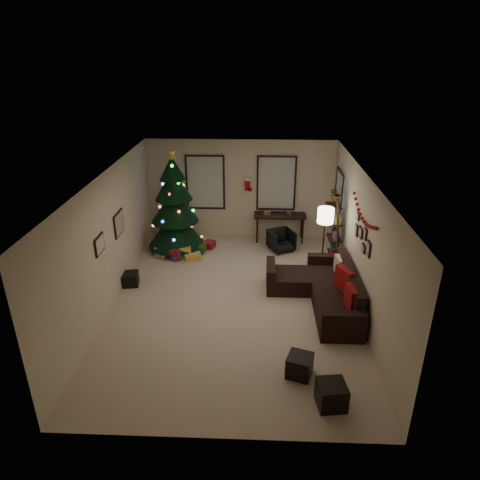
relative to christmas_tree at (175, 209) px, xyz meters
name	(u,v)px	position (x,y,z in m)	size (l,w,h in m)	color
floor	(234,302)	(1.64, -2.52, -1.12)	(7.00, 7.00, 0.00)	beige
ceiling	(233,176)	(1.64, -2.52, 1.58)	(7.00, 7.00, 0.00)	white
wall_back	(241,190)	(1.64, 0.98, 0.23)	(5.00, 5.00, 0.00)	beige
wall_front	(218,359)	(1.64, -6.02, 0.23)	(5.00, 5.00, 0.00)	beige
wall_left	(109,241)	(-0.86, -2.52, 0.23)	(7.00, 7.00, 0.00)	beige
wall_right	(362,245)	(4.14, -2.52, 0.23)	(7.00, 7.00, 0.00)	beige
window_back_left	(205,182)	(0.69, 0.95, 0.43)	(1.05, 0.06, 1.50)	#728CB2
window_back_right	(276,183)	(2.59, 0.95, 0.43)	(1.05, 0.06, 1.50)	#728CB2
window_right_wall	(339,197)	(4.11, 0.03, 0.38)	(0.06, 0.90, 1.30)	#728CB2
christmas_tree	(175,209)	(0.00, 0.00, 0.00)	(1.45, 1.45, 2.71)	black
presents	(183,250)	(0.20, -0.28, -1.00)	(1.50, 1.01, 0.30)	#14591E
sofa	(324,290)	(3.50, -2.43, -0.85)	(1.75, 2.56, 0.84)	black
pillow_red_a	(351,298)	(3.85, -3.32, -0.48)	(0.12, 0.43, 0.43)	maroon
pillow_red_b	(344,280)	(3.85, -2.64, -0.48)	(0.13, 0.49, 0.49)	maroon
pillow_cream	(339,266)	(3.85, -2.01, -0.49)	(0.11, 0.38, 0.38)	beige
ottoman_near	(300,366)	(2.82, -4.70, -0.94)	(0.39, 0.39, 0.37)	black
ottoman_far	(331,395)	(3.23, -5.34, -0.93)	(0.41, 0.41, 0.39)	black
desk	(280,218)	(2.71, 0.70, -0.46)	(1.39, 0.50, 0.75)	black
desk_chair	(281,240)	(2.73, 0.05, -0.84)	(0.55, 0.51, 0.56)	black
bookshelf	(335,233)	(3.94, -0.81, -0.24)	(0.30, 0.53, 1.81)	black
potted_plant	(337,191)	(3.94, -0.53, 0.69)	(0.44, 0.38, 0.49)	#4C4C4C
floor_lamp	(325,220)	(3.59, -1.34, 0.29)	(0.36, 0.36, 1.68)	black
art_map	(119,223)	(-0.84, -1.84, 0.33)	(0.04, 0.60, 0.50)	black
art_abstract	(99,245)	(-0.84, -3.06, 0.39)	(0.04, 0.45, 0.35)	black
gallery	(363,236)	(4.12, -2.59, 0.45)	(0.03, 1.25, 0.54)	black
garland	(364,214)	(4.09, -2.59, 0.90)	(0.08, 1.90, 0.30)	#A5140C
stocking_left	(236,183)	(1.50, 1.02, 0.40)	(0.20, 0.05, 0.36)	#990F0C
stocking_right	(248,184)	(1.83, 0.92, 0.41)	(0.20, 0.05, 0.36)	#990F0C
storage_bin	(125,279)	(-0.82, -1.91, -0.98)	(0.56, 0.38, 0.28)	black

